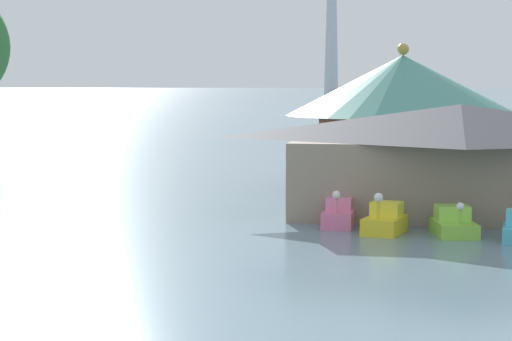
{
  "coord_description": "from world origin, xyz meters",
  "views": [
    {
      "loc": [
        9.44,
        -9.01,
        6.39
      ],
      "look_at": [
        3.56,
        22.95,
        3.24
      ],
      "focal_mm": 64.39,
      "sensor_mm": 36.0,
      "label": 1
    }
  ],
  "objects_px": {
    "pedal_boat_pink": "(339,215)",
    "green_roof_pavilion": "(402,111)",
    "pedal_boat_yellow": "(385,221)",
    "pedal_boat_lime": "(453,224)",
    "boathouse": "(460,157)"
  },
  "relations": [
    {
      "from": "pedal_boat_lime",
      "to": "boathouse",
      "type": "height_order",
      "value": "boathouse"
    },
    {
      "from": "pedal_boat_yellow",
      "to": "green_roof_pavilion",
      "type": "bearing_deg",
      "value": -167.47
    },
    {
      "from": "pedal_boat_pink",
      "to": "green_roof_pavilion",
      "type": "bearing_deg",
      "value": 172.34
    },
    {
      "from": "pedal_boat_yellow",
      "to": "boathouse",
      "type": "height_order",
      "value": "boathouse"
    },
    {
      "from": "pedal_boat_yellow",
      "to": "pedal_boat_lime",
      "type": "distance_m",
      "value": 2.84
    },
    {
      "from": "pedal_boat_pink",
      "to": "pedal_boat_lime",
      "type": "height_order",
      "value": "pedal_boat_pink"
    },
    {
      "from": "boathouse",
      "to": "pedal_boat_pink",
      "type": "bearing_deg",
      "value": -139.15
    },
    {
      "from": "pedal_boat_lime",
      "to": "green_roof_pavilion",
      "type": "bearing_deg",
      "value": 177.47
    },
    {
      "from": "pedal_boat_pink",
      "to": "green_roof_pavilion",
      "type": "height_order",
      "value": "green_roof_pavilion"
    },
    {
      "from": "boathouse",
      "to": "green_roof_pavilion",
      "type": "relative_size",
      "value": 1.21
    },
    {
      "from": "pedal_boat_pink",
      "to": "pedal_boat_lime",
      "type": "xyz_separation_m",
      "value": [
        4.92,
        -1.26,
        -0.04
      ]
    },
    {
      "from": "pedal_boat_lime",
      "to": "boathouse",
      "type": "xyz_separation_m",
      "value": [
        0.43,
        5.89,
        2.31
      ]
    },
    {
      "from": "pedal_boat_lime",
      "to": "pedal_boat_pink",
      "type": "bearing_deg",
      "value": -115.62
    },
    {
      "from": "pedal_boat_pink",
      "to": "pedal_boat_lime",
      "type": "relative_size",
      "value": 0.79
    },
    {
      "from": "pedal_boat_yellow",
      "to": "green_roof_pavilion",
      "type": "relative_size",
      "value": 0.19
    }
  ]
}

